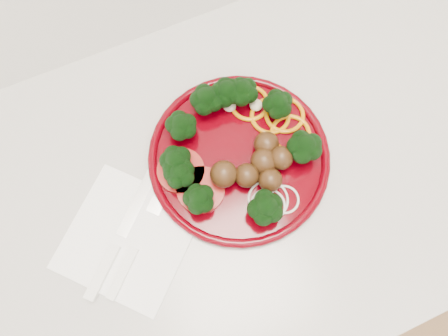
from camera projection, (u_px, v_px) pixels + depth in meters
name	position (u px, v px, depth m)	size (l,w,h in m)	color
counter	(151.00, 266.00, 1.08)	(2.40, 0.60, 0.90)	white
plate	(236.00, 151.00, 0.67)	(0.28, 0.28, 0.06)	#470007
napkin	(128.00, 238.00, 0.65)	(0.17, 0.17, 0.00)	white
knife	(114.00, 249.00, 0.63)	(0.17, 0.16, 0.01)	silver
fork	(130.00, 259.00, 0.63)	(0.15, 0.14, 0.01)	white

